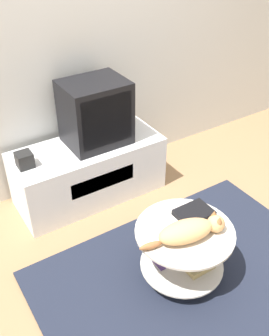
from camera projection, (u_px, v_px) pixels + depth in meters
name	position (u px, v px, depth m)	size (l,w,h in m)	color
ground_plane	(189.00, 279.00, 2.66)	(12.00, 12.00, 0.00)	#93704C
wall_back	(75.00, 30.00, 2.98)	(8.00, 0.05, 2.60)	silver
rug	(189.00, 278.00, 2.66)	(1.99, 1.36, 0.02)	#1E2333
tv_stand	(89.00, 171.00, 3.28)	(1.23, 0.51, 0.49)	white
tv	(95.00, 113.00, 3.06)	(0.49, 0.39, 0.51)	black
speaker	(25.00, 160.00, 2.87)	(0.12, 0.12, 0.12)	black
coffee_table	(184.00, 248.00, 2.53)	(0.63, 0.63, 0.41)	#B2B2B7
dvd_box	(194.00, 213.00, 2.55)	(0.23, 0.17, 0.04)	black
cat	(190.00, 230.00, 2.35)	(0.56, 0.23, 0.14)	tan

